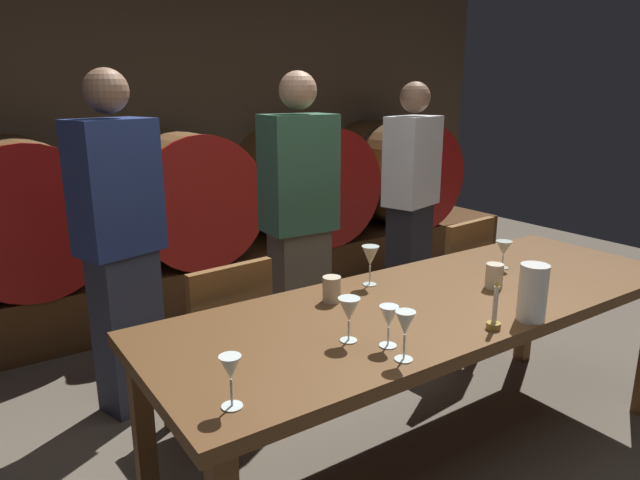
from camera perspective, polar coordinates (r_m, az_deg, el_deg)
The scene contains 22 objects.
back_wall at distance 4.75m, azimuth -16.74°, elevation 11.14°, with size 6.85×0.24×2.66m, color brown.
barrel_shelf at distance 4.45m, azimuth -13.44°, elevation -3.84°, with size 6.17×0.90×0.38m, color #4C2D16.
wine_barrel_left at distance 4.06m, azimuth -27.96°, elevation 2.52°, with size 0.94×0.93×0.94m.
wine_barrel_center at distance 4.29m, azimuth -13.95°, elevation 4.45°, with size 0.94×0.93×0.94m.
wine_barrel_right at distance 4.76m, azimuth -1.80°, elevation 5.91°, with size 0.94×0.93×0.94m.
wine_barrel_far_right at distance 5.35m, azimuth 7.24°, elevation 6.82°, with size 0.94×0.93×0.94m.
dining_table at distance 2.43m, azimuth 11.69°, elevation -7.28°, with size 2.46×0.84×0.76m.
chair_left at distance 2.63m, azimuth -9.94°, elevation -10.20°, with size 0.43×0.43×0.88m.
chair_right at distance 3.45m, azimuth 13.19°, elevation -4.20°, with size 0.44×0.44×0.88m.
guest_left at distance 2.91m, azimuth -19.53°, elevation -0.43°, with size 0.43×0.34×1.70m.
guest_center at distance 3.09m, azimuth -2.12°, elevation 1.30°, with size 0.39×0.25×1.69m.
guest_right at distance 3.91m, azimuth 9.15°, elevation 3.68°, with size 0.43×0.34×1.65m.
candle_center at distance 2.14m, azimuth 17.22°, elevation -7.37°, with size 0.05×0.05×0.19m.
pitcher at distance 2.25m, azimuth 20.73°, elevation -5.01°, with size 0.11×0.11×0.22m.
wine_glass_far_left at distance 1.57m, azimuth -9.05°, elevation -12.87°, with size 0.06×0.06×0.15m.
wine_glass_left at distance 1.93m, azimuth 2.95°, elevation -7.14°, with size 0.08×0.08×0.16m.
wine_glass_center_left at distance 1.82m, azimuth 8.60°, elevation -8.49°, with size 0.07×0.07×0.17m.
wine_glass_center_right at distance 1.91m, azimuth 6.97°, elevation -7.85°, with size 0.07×0.07×0.14m.
wine_glass_right at distance 2.48m, azimuth 5.11°, elevation -1.71°, with size 0.08×0.08×0.18m.
wine_glass_far_right at distance 2.85m, azimuth 18.09°, elevation -0.85°, with size 0.08×0.08×0.14m.
cup_left at distance 2.30m, azimuth 1.19°, elevation -4.99°, with size 0.08×0.08×0.10m, color beige.
cup_right at distance 2.57m, azimuth 17.22°, elevation -3.49°, with size 0.08×0.08×0.11m, color beige.
Camera 1 is at (-1.45, -1.43, 1.60)m, focal length 31.62 mm.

